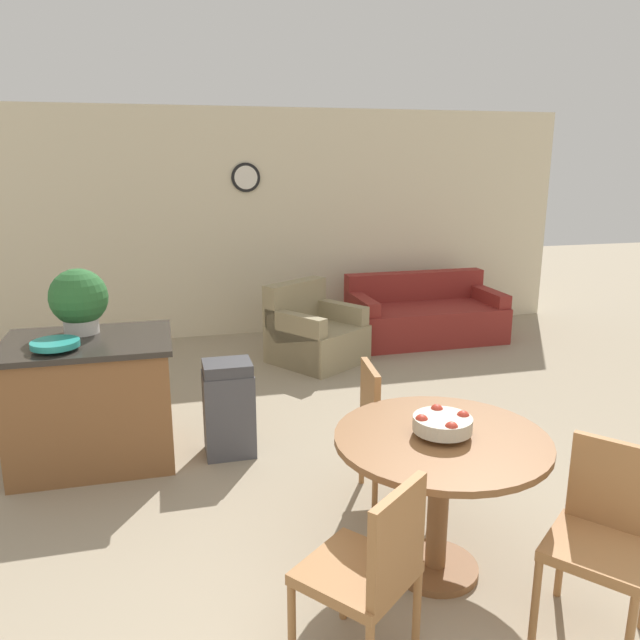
# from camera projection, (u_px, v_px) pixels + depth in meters

# --- Properties ---
(wall_back) EXTENTS (8.00, 0.09, 2.70)m
(wall_back) POSITION_uv_depth(u_px,v_px,m) (252.00, 224.00, 7.51)
(wall_back) COLOR beige
(wall_back) RESTS_ON ground_plane
(dining_table) EXTENTS (1.08, 1.08, 0.78)m
(dining_table) POSITION_uv_depth(u_px,v_px,m) (440.00, 468.00, 3.16)
(dining_table) COLOR brown
(dining_table) RESTS_ON ground_plane
(dining_chair_near_left) EXTENTS (0.59, 0.59, 0.89)m
(dining_chair_near_left) POSITION_uv_depth(u_px,v_px,m) (371.00, 567.00, 2.54)
(dining_chair_near_left) COLOR #9E6B3D
(dining_chair_near_left) RESTS_ON ground_plane
(dining_chair_near_right) EXTENTS (0.59, 0.59, 0.89)m
(dining_chair_near_right) POSITION_uv_depth(u_px,v_px,m) (603.00, 531.00, 2.79)
(dining_chair_near_right) COLOR #9E6B3D
(dining_chair_near_right) RESTS_ON ground_plane
(dining_chair_far_side) EXTENTS (0.46, 0.46, 0.89)m
(dining_chair_far_side) POSITION_uv_depth(u_px,v_px,m) (388.00, 424.00, 3.91)
(dining_chair_far_side) COLOR #9E6B3D
(dining_chair_far_side) RESTS_ON ground_plane
(fruit_bowl) EXTENTS (0.30, 0.30, 0.12)m
(fruit_bowl) POSITION_uv_depth(u_px,v_px,m) (443.00, 423.00, 3.10)
(fruit_bowl) COLOR #B7B29E
(fruit_bowl) RESTS_ON dining_table
(kitchen_island) EXTENTS (1.14, 0.85, 0.90)m
(kitchen_island) POSITION_uv_depth(u_px,v_px,m) (93.00, 400.00, 4.43)
(kitchen_island) COLOR brown
(kitchen_island) RESTS_ON ground_plane
(teal_bowl) EXTENTS (0.31, 0.31, 0.06)m
(teal_bowl) POSITION_uv_depth(u_px,v_px,m) (55.00, 344.00, 4.06)
(teal_bowl) COLOR teal
(teal_bowl) RESTS_ON kitchen_island
(potted_plant) EXTENTS (0.41, 0.41, 0.47)m
(potted_plant) POSITION_uv_depth(u_px,v_px,m) (79.00, 300.00, 4.42)
(potted_plant) COLOR beige
(potted_plant) RESTS_ON kitchen_island
(trash_bin) EXTENTS (0.36, 0.30, 0.71)m
(trash_bin) POSITION_uv_depth(u_px,v_px,m) (229.00, 409.00, 4.54)
(trash_bin) COLOR #47474C
(trash_bin) RESTS_ON ground_plane
(couch) EXTENTS (1.78, 0.94, 0.76)m
(couch) POSITION_uv_depth(u_px,v_px,m) (424.00, 317.00, 7.50)
(couch) COLOR maroon
(couch) RESTS_ON ground_plane
(armchair) EXTENTS (1.13, 1.14, 0.84)m
(armchair) POSITION_uv_depth(u_px,v_px,m) (314.00, 335.00, 6.66)
(armchair) COLOR #998966
(armchair) RESTS_ON ground_plane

